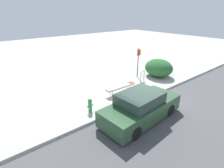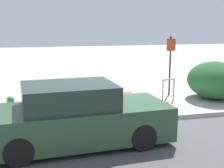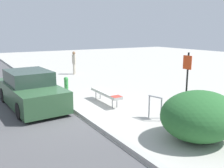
% 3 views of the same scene
% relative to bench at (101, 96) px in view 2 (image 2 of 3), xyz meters
% --- Properties ---
extents(ground_plane, '(60.00, 60.00, 0.00)m').
position_rel_bench_xyz_m(ground_plane, '(0.58, -1.56, -0.44)').
color(ground_plane, '#ADAAA3').
extents(curb, '(60.00, 0.20, 0.13)m').
position_rel_bench_xyz_m(curb, '(0.58, -1.56, -0.37)').
color(curb, '#A8A8A3').
rests_on(curb, ground_plane).
extents(bench, '(2.14, 0.44, 0.50)m').
position_rel_bench_xyz_m(bench, '(0.00, 0.00, 0.00)').
color(bench, gray).
rests_on(bench, ground_plane).
extents(bike_rack, '(0.54, 0.19, 0.83)m').
position_rel_bench_xyz_m(bike_rack, '(2.59, 0.48, 0.07)').
color(bike_rack, '#99999E').
rests_on(bike_rack, ground_plane).
extents(sign_post, '(0.36, 0.08, 2.30)m').
position_rel_bench_xyz_m(sign_post, '(3.06, 1.42, 0.95)').
color(sign_post, black).
rests_on(sign_post, ground_plane).
extents(fire_hydrant, '(0.36, 0.22, 0.77)m').
position_rel_bench_xyz_m(fire_hydrant, '(-2.77, -0.72, -0.03)').
color(fire_hydrant, '#338C3F').
rests_on(fire_hydrant, ground_plane).
extents(shrub_hedge, '(2.00, 2.27, 1.39)m').
position_rel_bench_xyz_m(shrub_hedge, '(4.46, 0.46, 0.26)').
color(shrub_hedge, '#28602D').
rests_on(shrub_hedge, ground_plane).
extents(parked_car_near, '(4.37, 1.97, 1.45)m').
position_rel_bench_xyz_m(parked_car_near, '(-1.21, -2.82, 0.22)').
color(parked_car_near, black).
rests_on(parked_car_near, ground_plane).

